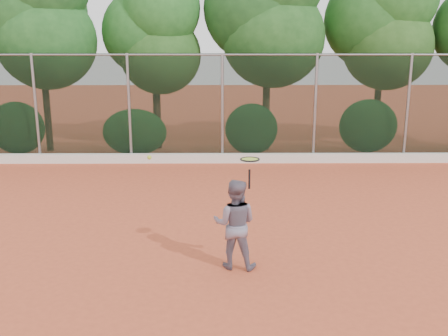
{
  "coord_description": "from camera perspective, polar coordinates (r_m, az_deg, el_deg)",
  "views": [
    {
      "loc": [
        -0.09,
        -9.07,
        3.73
      ],
      "look_at": [
        0.0,
        1.0,
        1.25
      ],
      "focal_mm": 40.0,
      "sensor_mm": 36.0,
      "label": 1
    }
  ],
  "objects": [
    {
      "name": "tennis_ball_in_flight",
      "position": [
        8.46,
        -8.53,
        1.21
      ],
      "size": [
        0.07,
        0.07,
        0.07
      ],
      "color": "#B7D12F",
      "rests_on": "ground"
    },
    {
      "name": "ground",
      "position": [
        9.81,
        0.05,
        -8.52
      ],
      "size": [
        80.0,
        80.0,
        0.0
      ],
      "primitive_type": "plane",
      "color": "#CB5130",
      "rests_on": "ground"
    },
    {
      "name": "foliage_backdrop",
      "position": [
        18.07,
        -2.04,
        15.95
      ],
      "size": [
        23.7,
        3.63,
        7.55
      ],
      "color": "#3E2C17",
      "rests_on": "ground"
    },
    {
      "name": "tennis_racket",
      "position": [
        8.15,
        2.97,
        0.73
      ],
      "size": [
        0.39,
        0.39,
        0.53
      ],
      "color": "black",
      "rests_on": "ground"
    },
    {
      "name": "chainlink_fence",
      "position": [
        16.18,
        -0.19,
        7.18
      ],
      "size": [
        24.09,
        0.09,
        3.5
      ],
      "color": "black",
      "rests_on": "ground"
    },
    {
      "name": "tennis_player",
      "position": [
        8.52,
        1.25,
        -6.42
      ],
      "size": [
        0.85,
        0.71,
        1.56
      ],
      "primitive_type": "imported",
      "rotation": [
        0.0,
        0.0,
        2.97
      ],
      "color": "slate",
      "rests_on": "ground"
    },
    {
      "name": "concrete_curb",
      "position": [
        16.29,
        -0.18,
        1.13
      ],
      "size": [
        24.0,
        0.2,
        0.3
      ],
      "primitive_type": "cube",
      "color": "silver",
      "rests_on": "ground"
    }
  ]
}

